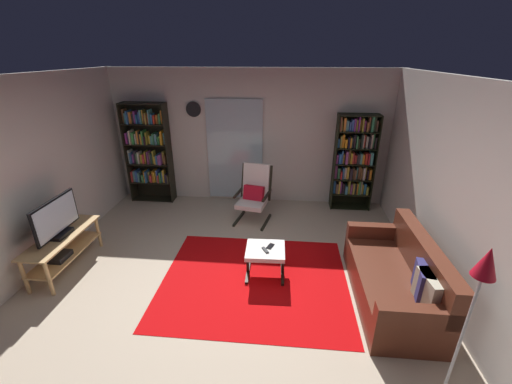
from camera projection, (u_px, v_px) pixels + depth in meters
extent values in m
plane|color=#BFAB92|center=(225.00, 290.00, 4.18)|extent=(7.02, 7.02, 0.00)
cube|color=silver|center=(249.00, 138.00, 6.32)|extent=(5.60, 0.06, 2.60)
cube|color=silver|center=(1.00, 190.00, 3.90)|extent=(0.06, 6.00, 2.60)
cube|color=silver|center=(470.00, 209.00, 3.44)|extent=(0.06, 6.00, 2.60)
cube|color=silver|center=(235.00, 151.00, 6.38)|extent=(1.10, 0.01, 2.00)
cube|color=red|center=(255.00, 280.00, 4.36)|extent=(2.48, 2.08, 0.01)
cube|color=tan|center=(61.00, 236.00, 4.43)|extent=(0.43, 1.24, 0.02)
cube|color=tan|center=(66.00, 253.00, 4.54)|extent=(0.39, 1.18, 0.02)
cylinder|color=tan|center=(49.00, 279.00, 4.00)|extent=(0.05, 0.05, 0.50)
cylinder|color=tan|center=(99.00, 232.00, 5.04)|extent=(0.05, 0.05, 0.50)
cylinder|color=tan|center=(24.00, 277.00, 4.03)|extent=(0.05, 0.05, 0.50)
cylinder|color=tan|center=(79.00, 231.00, 5.07)|extent=(0.05, 0.05, 0.50)
cube|color=black|center=(58.00, 256.00, 4.39)|extent=(0.26, 0.28, 0.07)
cube|color=black|center=(61.00, 234.00, 4.42)|extent=(0.20, 0.32, 0.05)
cube|color=black|center=(56.00, 216.00, 4.31)|extent=(0.04, 0.83, 0.49)
cube|color=silver|center=(57.00, 217.00, 4.31)|extent=(0.01, 0.78, 0.44)
cube|color=black|center=(128.00, 153.00, 6.43)|extent=(0.02, 0.30, 1.98)
cube|color=black|center=(169.00, 154.00, 6.36)|extent=(0.02, 0.30, 1.98)
cube|color=black|center=(151.00, 152.00, 6.53)|extent=(0.86, 0.02, 1.98)
cube|color=black|center=(155.00, 198.00, 6.78)|extent=(0.83, 0.28, 0.02)
cube|color=black|center=(153.00, 182.00, 6.63)|extent=(0.83, 0.28, 0.02)
cube|color=black|center=(150.00, 163.00, 6.47)|extent=(0.83, 0.28, 0.02)
cube|color=black|center=(147.00, 144.00, 6.32)|extent=(0.83, 0.28, 0.02)
cube|color=black|center=(145.00, 124.00, 6.16)|extent=(0.83, 0.28, 0.02)
cube|color=black|center=(142.00, 103.00, 6.01)|extent=(0.83, 0.28, 0.02)
cube|color=red|center=(134.00, 175.00, 6.63)|extent=(0.02, 0.22, 0.22)
cube|color=#5A9891|center=(135.00, 175.00, 6.63)|extent=(0.04, 0.15, 0.22)
cube|color=#365FB2|center=(138.00, 175.00, 6.62)|extent=(0.04, 0.19, 0.23)
cube|color=teal|center=(140.00, 177.00, 6.60)|extent=(0.04, 0.14, 0.19)
cube|color=#2F2F21|center=(142.00, 177.00, 6.60)|extent=(0.02, 0.10, 0.18)
cube|color=#398949|center=(144.00, 178.00, 6.60)|extent=(0.04, 0.19, 0.16)
cube|color=orange|center=(146.00, 176.00, 6.59)|extent=(0.02, 0.18, 0.24)
cube|color=#336BAA|center=(147.00, 176.00, 6.58)|extent=(0.02, 0.22, 0.24)
cube|color=olive|center=(150.00, 176.00, 6.61)|extent=(0.04, 0.12, 0.20)
cube|color=red|center=(152.00, 178.00, 6.60)|extent=(0.04, 0.19, 0.16)
cube|color=orange|center=(154.00, 176.00, 6.59)|extent=(0.02, 0.19, 0.24)
cube|color=gold|center=(155.00, 177.00, 6.58)|extent=(0.02, 0.12, 0.20)
cube|color=gold|center=(157.00, 175.00, 6.58)|extent=(0.02, 0.10, 0.26)
cube|color=#3D56B6|center=(158.00, 175.00, 6.57)|extent=(0.03, 0.19, 0.26)
cube|color=#C13F30|center=(160.00, 178.00, 6.58)|extent=(0.02, 0.24, 0.16)
cube|color=#3C8F48|center=(161.00, 177.00, 6.56)|extent=(0.03, 0.15, 0.21)
cube|color=#3666A7|center=(163.00, 177.00, 6.57)|extent=(0.02, 0.12, 0.21)
cube|color=gold|center=(164.00, 176.00, 6.55)|extent=(0.03, 0.14, 0.27)
cube|color=#262133|center=(167.00, 178.00, 6.56)|extent=(0.04, 0.16, 0.18)
cube|color=brown|center=(169.00, 178.00, 6.56)|extent=(0.02, 0.19, 0.16)
cube|color=beige|center=(131.00, 156.00, 6.45)|extent=(0.03, 0.17, 0.26)
cube|color=teal|center=(132.00, 157.00, 6.46)|extent=(0.02, 0.23, 0.22)
cube|color=#924296|center=(134.00, 158.00, 6.46)|extent=(0.03, 0.11, 0.18)
cube|color=#2A2531|center=(136.00, 157.00, 6.45)|extent=(0.04, 0.15, 0.25)
cube|color=#44784C|center=(139.00, 157.00, 6.46)|extent=(0.02, 0.20, 0.21)
cube|color=beige|center=(140.00, 157.00, 6.44)|extent=(0.03, 0.17, 0.23)
cube|color=#A89628|center=(142.00, 159.00, 6.43)|extent=(0.04, 0.11, 0.18)
cube|color=#C8333A|center=(144.00, 158.00, 6.43)|extent=(0.04, 0.16, 0.19)
cube|color=#A48A29|center=(146.00, 157.00, 6.43)|extent=(0.03, 0.16, 0.25)
cube|color=black|center=(148.00, 157.00, 6.43)|extent=(0.03, 0.11, 0.23)
cube|color=#924382|center=(149.00, 157.00, 6.42)|extent=(0.02, 0.18, 0.24)
cube|color=brown|center=(151.00, 157.00, 6.44)|extent=(0.02, 0.17, 0.23)
cube|color=#182F2D|center=(153.00, 158.00, 6.44)|extent=(0.04, 0.21, 0.21)
cube|color=#A49B30|center=(154.00, 157.00, 6.41)|extent=(0.03, 0.14, 0.26)
cube|color=gold|center=(157.00, 159.00, 6.44)|extent=(0.03, 0.24, 0.15)
cube|color=#2D63A1|center=(158.00, 159.00, 6.42)|extent=(0.03, 0.24, 0.19)
cube|color=#924487|center=(160.00, 159.00, 6.42)|extent=(0.03, 0.24, 0.18)
cube|color=#8F4697|center=(162.00, 159.00, 6.39)|extent=(0.03, 0.23, 0.20)
cube|color=olive|center=(164.00, 157.00, 6.41)|extent=(0.04, 0.10, 0.24)
cube|color=brown|center=(166.00, 159.00, 6.40)|extent=(0.03, 0.16, 0.18)
cube|color=#9F3499|center=(128.00, 138.00, 6.32)|extent=(0.04, 0.19, 0.22)
cube|color=#509DA4|center=(130.00, 137.00, 6.30)|extent=(0.02, 0.14, 0.25)
cube|color=beige|center=(132.00, 137.00, 6.27)|extent=(0.03, 0.20, 0.27)
cube|color=#378F42|center=(134.00, 138.00, 6.28)|extent=(0.04, 0.19, 0.23)
cube|color=beige|center=(137.00, 138.00, 6.28)|extent=(0.03, 0.16, 0.20)
cube|color=orange|center=(138.00, 137.00, 6.26)|extent=(0.03, 0.14, 0.26)
cube|color=black|center=(141.00, 137.00, 6.29)|extent=(0.02, 0.20, 0.25)
cube|color=gold|center=(142.00, 139.00, 6.27)|extent=(0.03, 0.17, 0.20)
cube|color=#3A873B|center=(144.00, 137.00, 6.25)|extent=(0.03, 0.21, 0.27)
cube|color=#2C1E2B|center=(146.00, 140.00, 6.27)|extent=(0.03, 0.24, 0.17)
cube|color=olive|center=(147.00, 138.00, 6.25)|extent=(0.02, 0.18, 0.24)
cube|color=gold|center=(150.00, 139.00, 6.28)|extent=(0.03, 0.11, 0.17)
cube|color=teal|center=(153.00, 139.00, 6.29)|extent=(0.04, 0.18, 0.17)
cube|color=#33794F|center=(155.00, 138.00, 6.27)|extent=(0.03, 0.22, 0.22)
cube|color=teal|center=(157.00, 138.00, 6.27)|extent=(0.03, 0.24, 0.21)
cube|color=#328440|center=(160.00, 140.00, 6.28)|extent=(0.03, 0.18, 0.16)
cube|color=#A79C35|center=(161.00, 139.00, 6.27)|extent=(0.02, 0.15, 0.18)
cube|color=orange|center=(163.00, 137.00, 6.24)|extent=(0.03, 0.22, 0.27)
cube|color=teal|center=(165.00, 138.00, 6.24)|extent=(0.04, 0.10, 0.22)
cube|color=brown|center=(125.00, 116.00, 6.15)|extent=(0.04, 0.16, 0.27)
cube|color=teal|center=(127.00, 118.00, 6.14)|extent=(0.04, 0.16, 0.19)
cube|color=#2B64A7|center=(129.00, 117.00, 6.11)|extent=(0.03, 0.23, 0.24)
cube|color=orange|center=(131.00, 117.00, 6.14)|extent=(0.04, 0.16, 0.22)
cube|color=#2B2728|center=(134.00, 118.00, 6.14)|extent=(0.04, 0.13, 0.18)
cube|color=#8D3989|center=(136.00, 117.00, 6.13)|extent=(0.03, 0.15, 0.24)
cube|color=#2B6AA8|center=(138.00, 119.00, 6.14)|extent=(0.03, 0.18, 0.17)
cube|color=#3B5FB9|center=(140.00, 117.00, 6.13)|extent=(0.04, 0.11, 0.22)
cube|color=#509FA3|center=(142.00, 116.00, 6.11)|extent=(0.02, 0.19, 0.26)
cube|color=gold|center=(144.00, 116.00, 6.12)|extent=(0.02, 0.15, 0.26)
cube|color=brown|center=(146.00, 119.00, 6.11)|extent=(0.04, 0.12, 0.19)
cube|color=#A58B37|center=(147.00, 118.00, 6.09)|extent=(0.02, 0.21, 0.21)
cube|color=red|center=(149.00, 118.00, 6.10)|extent=(0.02, 0.14, 0.20)
cube|color=teal|center=(150.00, 117.00, 6.08)|extent=(0.02, 0.18, 0.27)
cube|color=#2869AB|center=(153.00, 119.00, 6.10)|extent=(0.03, 0.17, 0.19)
cube|color=red|center=(155.00, 119.00, 6.11)|extent=(0.03, 0.19, 0.17)
cube|color=orange|center=(157.00, 119.00, 6.11)|extent=(0.03, 0.12, 0.16)
cube|color=brown|center=(159.00, 120.00, 6.11)|extent=(0.02, 0.11, 0.15)
cube|color=#3B8845|center=(161.00, 119.00, 6.09)|extent=(0.03, 0.16, 0.20)
cube|color=orange|center=(162.00, 117.00, 6.08)|extent=(0.03, 0.11, 0.25)
cube|color=black|center=(334.00, 163.00, 6.11)|extent=(0.02, 0.30, 1.84)
cube|color=black|center=(374.00, 164.00, 6.04)|extent=(0.02, 0.30, 1.84)
cube|color=black|center=(352.00, 161.00, 6.21)|extent=(0.75, 0.02, 1.84)
cube|color=black|center=(348.00, 206.00, 6.43)|extent=(0.72, 0.28, 0.02)
cube|color=black|center=(350.00, 193.00, 6.32)|extent=(0.72, 0.28, 0.02)
cube|color=black|center=(352.00, 178.00, 6.20)|extent=(0.72, 0.28, 0.02)
cube|color=black|center=(354.00, 163.00, 6.08)|extent=(0.72, 0.28, 0.02)
cube|color=black|center=(356.00, 148.00, 5.95)|extent=(0.72, 0.28, 0.02)
cube|color=black|center=(358.00, 131.00, 5.83)|extent=(0.72, 0.28, 0.02)
cube|color=black|center=(360.00, 115.00, 5.72)|extent=(0.72, 0.28, 0.02)
cube|color=#296AB5|center=(334.00, 186.00, 6.29)|extent=(0.04, 0.15, 0.26)
cube|color=brown|center=(337.00, 188.00, 6.29)|extent=(0.04, 0.17, 0.20)
cube|color=gold|center=(339.00, 186.00, 6.28)|extent=(0.03, 0.18, 0.26)
cube|color=purple|center=(340.00, 186.00, 6.29)|extent=(0.03, 0.15, 0.25)
cube|color=#281D26|center=(343.00, 188.00, 6.29)|extent=(0.04, 0.13, 0.19)
cube|color=teal|center=(346.00, 189.00, 6.28)|extent=(0.04, 0.20, 0.16)
cube|color=#9C9D33|center=(349.00, 186.00, 6.26)|extent=(0.04, 0.15, 0.27)
cube|color=#8A4384|center=(351.00, 188.00, 6.26)|extent=(0.03, 0.14, 0.19)
cube|color=#A68A35|center=(353.00, 188.00, 6.26)|extent=(0.04, 0.19, 0.22)
cube|color=#1A272E|center=(355.00, 188.00, 6.27)|extent=(0.02, 0.17, 0.21)
cube|color=orange|center=(357.00, 188.00, 6.25)|extent=(0.02, 0.16, 0.22)
cube|color=#3E8D44|center=(358.00, 187.00, 6.25)|extent=(0.03, 0.20, 0.27)
cube|color=beige|center=(361.00, 187.00, 6.25)|extent=(0.02, 0.17, 0.27)
cube|color=gold|center=(362.00, 189.00, 6.26)|extent=(0.02, 0.14, 0.19)
cube|color=#296BAB|center=(364.00, 188.00, 6.25)|extent=(0.04, 0.14, 0.21)
cube|color=olive|center=(366.00, 189.00, 6.26)|extent=(0.04, 0.21, 0.16)
cube|color=#874582|center=(336.00, 171.00, 6.17)|extent=(0.04, 0.14, 0.25)
cube|color=#399052|center=(339.00, 173.00, 6.17)|extent=(0.04, 0.13, 0.20)
cube|color=red|center=(341.00, 174.00, 6.17)|extent=(0.03, 0.22, 0.16)
cube|color=#326BAB|center=(343.00, 172.00, 6.18)|extent=(0.03, 0.22, 0.22)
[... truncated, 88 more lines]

